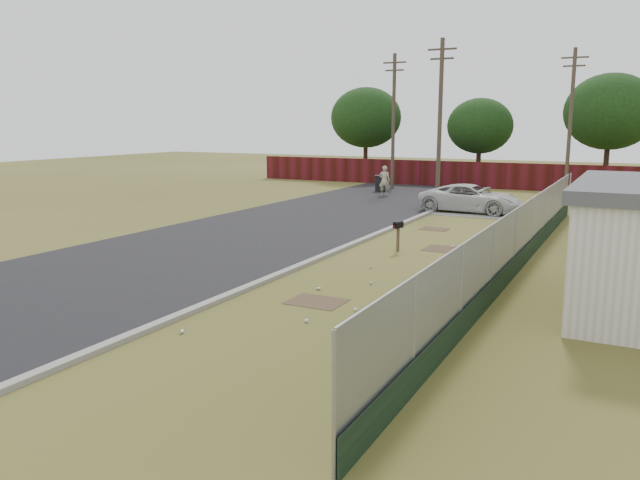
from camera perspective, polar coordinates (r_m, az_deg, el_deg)
The scene contains 12 objects.
ground at distance 19.94m, azimuth 8.39°, elevation -2.32°, with size 120.00×120.00×0.00m, color olive.
street at distance 29.81m, azimuth 1.12°, elevation 2.12°, with size 15.10×60.00×0.12m.
chainlink_fence at distance 20.03m, azimuth 17.89°, elevation -0.34°, with size 0.10×27.06×2.02m.
privacy_fence at distance 45.25m, azimuth 11.55°, elevation 5.95°, with size 30.00×0.12×1.80m, color #4F1118.
utility_poles at distance 40.32m, azimuth 13.29°, elevation 10.73°, with size 12.60×8.24×9.00m.
horizon_trees at distance 42.33m, azimuth 20.28°, elevation 10.26°, with size 33.32×31.94×7.78m.
fire_hydrant at distance 11.73m, azimuth 2.80°, elevation -9.63°, with size 0.37×0.37×0.80m.
mailbox at distance 21.94m, azimuth 7.16°, elevation 1.14°, with size 0.28×0.47×1.07m.
pickup_truck at distance 32.36m, azimuth 13.67°, elevation 3.72°, with size 2.34×5.08×1.41m, color silver.
pedestrian at distance 38.90m, azimuth 5.92°, elevation 5.42°, with size 0.68×0.45×1.86m, color tan.
trash_bin at distance 41.26m, azimuth 5.52°, elevation 5.19°, with size 0.90×0.88×1.07m.
scattered_litter at distance 17.10m, azimuth 3.76°, elevation -4.27°, with size 3.86×12.01×0.07m.
Camera 1 is at (6.21, -18.43, 4.43)m, focal length 35.00 mm.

